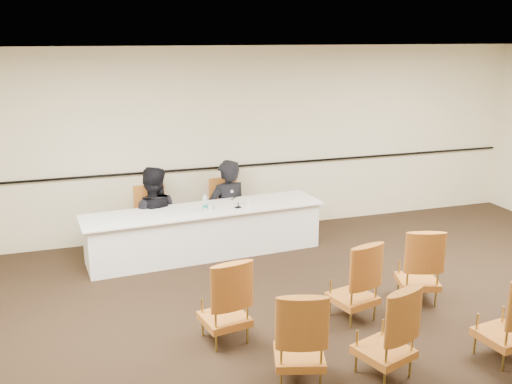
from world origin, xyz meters
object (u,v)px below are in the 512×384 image
panelist_second (153,222)px  water_bottle (205,203)px  coffee_cup (248,201)px  aud_chair_back_left (300,335)px  panel_table (205,232)px  panelist_main (228,217)px  aud_chair_front_left (224,299)px  aud_chair_back_mid (385,330)px  panelist_second_chair (153,219)px  aud_chair_front_right (419,264)px  microphone (238,200)px  drinking_glass (210,207)px  panelist_main_chair (227,210)px  aud_chair_back_right (506,315)px  aud_chair_front_mid (353,280)px

panelist_second → water_bottle: panelist_second is taller
coffee_cup → aud_chair_back_left: size_ratio=0.12×
panel_table → panelist_main: panelist_main is taller
panelist_main → aud_chair_front_left: bearing=60.3°
aud_chair_front_left → aud_chair_back_mid: same height
panel_table → panelist_second: panelist_second is taller
panelist_second → panelist_second_chair: bearing=-0.0°
panelist_main → aud_chair_front_right: (1.61, -2.88, 0.12)m
panel_table → microphone: size_ratio=14.02×
panelist_second_chair → drinking_glass: (0.75, -0.57, 0.28)m
coffee_cup → aud_chair_back_left: (-0.57, -3.40, -0.29)m
panelist_main_chair → coffee_cup: 0.68m
microphone → drinking_glass: microphone is taller
panel_table → aud_chair_back_left: size_ratio=3.72×
water_bottle → aud_chair_front_left: (-0.37, -2.40, -0.35)m
drinking_glass → coffee_cup: (0.60, 0.07, 0.01)m
panelist_second → aud_chair_front_right: (2.80, -2.79, 0.05)m
aud_chair_front_left → aud_chair_back_left: (0.47, -0.93, 0.00)m
panel_table → aud_chair_back_left: 3.42m
panelist_main_chair → microphone: (-0.02, -0.69, 0.36)m
panelist_second_chair → coffee_cup: 1.47m
microphone → water_bottle: microphone is taller
aud_chair_front_right → aud_chair_back_right: 1.40m
panelist_second → aud_chair_back_right: panelist_second is taller
water_bottle → aud_chair_back_left: aud_chair_back_left is taller
aud_chair_front_mid → aud_chair_front_right: (0.97, 0.16, 0.00)m
panelist_main_chair → panelist_second_chair: (-1.19, -0.09, 0.00)m
panelist_main → aud_chair_back_left: panelist_main is taller
aud_chair_front_mid → panelist_main_chair: bearing=87.8°
panelist_main → aud_chair_back_mid: (0.39, -4.16, 0.12)m
drinking_glass → panelist_main: bearing=56.2°
panelist_main → aud_chair_back_left: size_ratio=1.96×
drinking_glass → aud_chair_back_mid: (0.83, -3.50, -0.28)m
water_bottle → aud_chair_front_left: aud_chair_front_left is taller
water_bottle → aud_chair_front_mid: aud_chair_front_mid is taller
coffee_cup → aud_chair_front_left: 2.69m
panelist_main_chair → panelist_second_chair: size_ratio=1.00×
panelist_main → aud_chair_back_right: bearing=97.8°
panelist_main_chair → aud_chair_front_left: bearing=-110.3°
panelist_main_chair → microphone: 0.78m
panelist_main_chair → aud_chair_front_mid: bearing=-82.4°
aud_chair_front_left → aud_chair_back_right: size_ratio=1.00×
aud_chair_front_left → aud_chair_front_mid: size_ratio=1.00×
panelist_second → panelist_main_chair: bearing=-162.8°
panelist_second_chair → microphone: size_ratio=3.77×
panel_table → panelist_main_chair: 0.77m
panel_table → aud_chair_front_mid: bearing=-69.4°
panelist_main → aud_chair_front_left: panelist_main is taller
panelist_second → aud_chair_back_left: bearing=114.2°
panelist_main → panelist_second: size_ratio=1.09×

